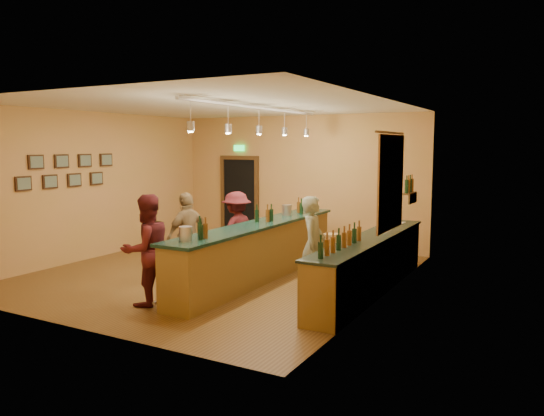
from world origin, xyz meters
The scene contains 18 objects.
floor centered at (0.00, 0.00, 0.00)m, with size 7.00×7.00×0.00m, color brown.
ceiling centered at (0.00, 0.00, 3.20)m, with size 6.50×7.00×0.02m, color silver.
wall_back centered at (0.00, 3.50, 1.60)m, with size 6.50×0.02×3.20m, color tan.
wall_front centered at (0.00, -3.50, 1.60)m, with size 6.50×0.02×3.20m, color tan.
wall_left centered at (-3.25, 0.00, 1.60)m, with size 0.02×7.00×3.20m, color tan.
wall_right centered at (3.25, 0.00, 1.60)m, with size 0.02×7.00×3.20m, color tan.
doorway centered at (-1.70, 3.47, 1.13)m, with size 1.15×0.09×2.48m.
tapestry centered at (3.23, 0.40, 1.85)m, with size 0.03×1.40×1.60m, color maroon.
bottle_shelf centered at (3.17, 1.90, 1.67)m, with size 0.17×0.55×0.54m.
picture_grid centered at (-3.21, -0.75, 1.95)m, with size 0.06×2.20×0.70m, color #382111, non-canonical shape.
back_counter centered at (2.97, 0.18, 0.49)m, with size 0.60×4.55×1.27m.
tasting_bar centered at (0.91, 0.00, 0.61)m, with size 0.74×5.10×1.38m.
pendant_track centered at (0.91, 0.00, 2.98)m, with size 0.11×4.60×0.50m.
bartender centered at (2.15, -0.34, 0.82)m, with size 0.60×0.39×1.63m, color gray.
customer_a centered at (0.18, -2.20, 0.86)m, with size 0.84×0.65×1.73m, color #59191E.
customer_b centered at (-0.24, -0.64, 0.81)m, with size 0.95×0.40×1.62m, color #997A51.
customer_c centered at (0.15, 0.41, 0.78)m, with size 1.01×0.58×1.57m, color #59191E.
bar_stool centered at (1.74, 1.48, 0.56)m, with size 0.34×0.34×0.70m.
Camera 1 is at (5.74, -8.31, 2.47)m, focal length 35.00 mm.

